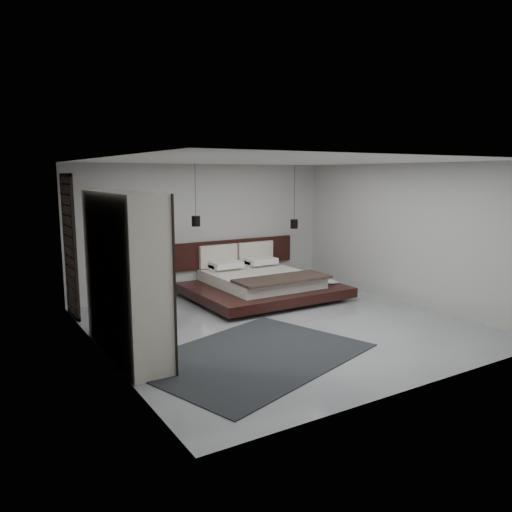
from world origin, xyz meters
TOP-DOWN VIEW (x-y plane):
  - floor at (0.00, 0.00)m, footprint 6.00×6.00m
  - ceiling at (0.00, 0.00)m, footprint 6.00×6.00m
  - wall_back at (0.00, 3.00)m, footprint 6.00×0.00m
  - wall_front at (0.00, -3.00)m, footprint 6.00×0.00m
  - wall_left at (-3.00, 0.00)m, footprint 0.00×6.00m
  - wall_right at (3.00, 0.00)m, footprint 0.00×6.00m
  - lattice_screen at (-2.95, 2.45)m, footprint 0.05×0.90m
  - bed at (0.75, 1.90)m, footprint 3.00×2.48m
  - book_lower at (1.98, 1.21)m, footprint 0.30×0.32m
  - book_upper at (1.96, 1.18)m, footprint 0.29×0.35m
  - pendant_left at (-0.48, 2.39)m, footprint 0.17×0.17m
  - pendant_right at (1.98, 2.39)m, footprint 0.17×0.17m
  - wardrobe at (-2.70, 0.03)m, footprint 0.57×2.40m
  - rug at (-1.20, -1.04)m, footprint 3.71×3.12m

SIDE VIEW (x-z plane):
  - floor at x=0.00m, z-range 0.00..0.00m
  - rug at x=-1.20m, z-range 0.00..0.01m
  - book_lower at x=1.98m, z-range 0.28..0.30m
  - bed at x=0.75m, z-range -0.25..0.86m
  - book_upper at x=1.96m, z-range 0.30..0.33m
  - wardrobe at x=-2.70m, z-range 0.00..2.35m
  - lattice_screen at x=-2.95m, z-range 0.00..2.60m
  - wall_back at x=0.00m, z-range -1.60..4.40m
  - wall_front at x=0.00m, z-range -1.60..4.40m
  - wall_left at x=-3.00m, z-range -1.60..4.40m
  - wall_right at x=3.00m, z-range -1.60..4.40m
  - pendant_right at x=1.98m, z-range 0.73..2.19m
  - pendant_left at x=-0.48m, z-range 1.01..2.28m
  - ceiling at x=0.00m, z-range 2.80..2.80m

